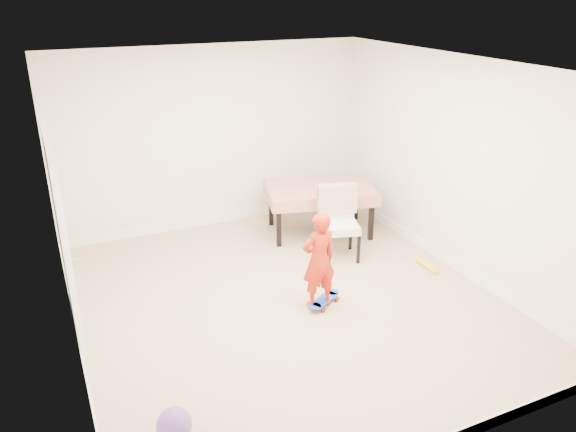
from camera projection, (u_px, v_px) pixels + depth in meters
name	position (u px, v px, depth m)	size (l,w,h in m)	color
ground	(287.00, 301.00, 6.38)	(5.00, 5.00, 0.00)	tan
ceiling	(287.00, 68.00, 5.39)	(4.50, 5.00, 0.04)	white
wall_back	(214.00, 139.00, 7.96)	(4.50, 0.04, 2.60)	silver
wall_front	(441.00, 308.00, 3.80)	(4.50, 0.04, 2.60)	silver
wall_left	(61.00, 230.00, 5.01)	(0.04, 5.00, 2.60)	silver
wall_right	(455.00, 166.00, 6.75)	(0.04, 5.00, 2.60)	silver
door	(64.00, 244.00, 5.37)	(0.10, 0.94, 2.11)	white
baseboard_back	(218.00, 219.00, 8.44)	(4.50, 0.02, 0.12)	white
baseboard_left	(80.00, 346.00, 5.48)	(0.02, 5.00, 0.12)	white
baseboard_right	(445.00, 258.00, 7.22)	(0.02, 5.00, 0.12)	white
dining_table	(320.00, 210.00, 8.02)	(1.48, 0.94, 0.69)	#B80920
dining_chair	(340.00, 224.00, 7.22)	(0.52, 0.60, 0.95)	beige
skateboard	(324.00, 302.00, 6.28)	(0.51, 0.19, 0.08)	blue
child	(319.00, 263.00, 6.04)	(0.40, 0.26, 1.10)	red
balloon	(174.00, 425.00, 4.38)	(0.28, 0.28, 0.28)	#6745A7
foam_toy	(427.00, 266.00, 7.10)	(0.06, 0.06, 0.40)	yellow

